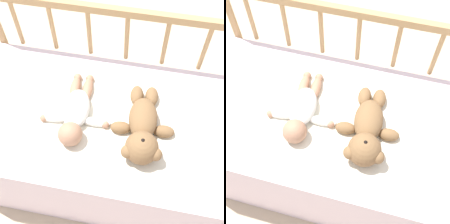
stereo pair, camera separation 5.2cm
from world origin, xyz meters
TOP-DOWN VIEW (x-y plane):
  - ground_plane at (0.00, 0.00)m, footprint 12.00×12.00m
  - crib_mattress at (0.00, 0.00)m, footprint 1.35×0.70m
  - crib_rail at (0.00, 0.37)m, footprint 1.35×0.04m
  - blanket at (-0.02, 0.00)m, footprint 0.81×0.52m
  - teddy_bear at (0.14, -0.06)m, footprint 0.28×0.40m
  - baby at (-0.16, -0.02)m, footprint 0.33×0.39m

SIDE VIEW (x-z plane):
  - ground_plane at x=0.00m, z-range 0.00..0.00m
  - crib_mattress at x=0.00m, z-range 0.00..0.54m
  - blanket at x=-0.02m, z-range 0.54..0.55m
  - baby at x=-0.16m, z-range 0.53..0.63m
  - teddy_bear at x=0.14m, z-range 0.53..0.67m
  - crib_rail at x=0.00m, z-range 0.18..1.03m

